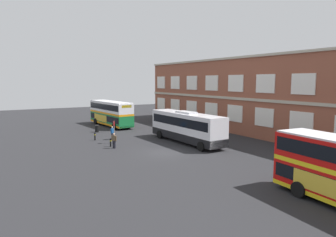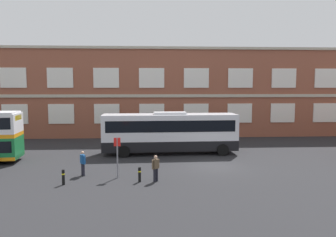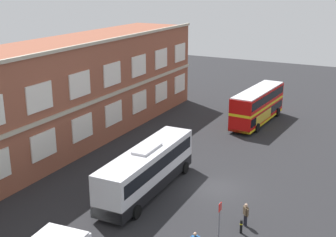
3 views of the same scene
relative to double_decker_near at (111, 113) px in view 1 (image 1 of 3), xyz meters
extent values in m
plane|color=#232326|center=(20.98, 0.28, -2.15)|extent=(120.00, 120.00, 0.00)
cube|color=brown|center=(18.83, 16.28, 3.07)|extent=(52.66, 8.00, 10.43)
cube|color=#B2A893|center=(18.83, 12.20, 2.86)|extent=(52.66, 0.16, 0.36)
cube|color=#B2A893|center=(18.83, 12.23, 8.43)|extent=(52.66, 0.28, 0.30)
cube|color=silver|center=(-4.87, 12.22, 0.77)|extent=(2.95, 0.12, 2.29)
cube|color=silver|center=(0.40, 12.22, 0.77)|extent=(2.95, 0.12, 2.29)
cube|color=silver|center=(5.66, 12.22, 0.77)|extent=(2.95, 0.12, 2.29)
cube|color=silver|center=(10.93, 12.22, 0.77)|extent=(2.95, 0.12, 2.29)
cube|color=silver|center=(16.20, 12.22, 0.77)|extent=(2.95, 0.12, 2.29)
cube|color=silver|center=(21.46, 12.22, 0.77)|extent=(2.95, 0.12, 2.29)
cube|color=silver|center=(26.73, 12.22, 0.77)|extent=(2.95, 0.12, 2.29)
cube|color=silver|center=(-4.87, 12.22, 4.94)|extent=(2.95, 0.12, 2.29)
cube|color=silver|center=(0.40, 12.22, 4.94)|extent=(2.95, 0.12, 2.29)
cube|color=silver|center=(5.66, 12.22, 4.94)|extent=(2.95, 0.12, 2.29)
cube|color=silver|center=(10.93, 12.22, 4.94)|extent=(2.95, 0.12, 2.29)
cube|color=silver|center=(16.20, 12.22, 4.94)|extent=(2.95, 0.12, 2.29)
cube|color=silver|center=(21.46, 12.22, 4.94)|extent=(2.95, 0.12, 2.29)
cube|color=silver|center=(26.73, 12.22, 4.94)|extent=(2.95, 0.12, 2.29)
cube|color=#197038|center=(0.00, 0.00, -0.92)|extent=(11.20, 3.60, 1.75)
cube|color=black|center=(0.00, 0.00, -0.71)|extent=(10.76, 3.60, 0.90)
cube|color=orange|center=(0.00, 0.00, 0.10)|extent=(11.20, 3.60, 0.30)
cube|color=silver|center=(0.00, 0.00, 1.03)|extent=(11.20, 3.60, 1.55)
cube|color=black|center=(0.00, 0.00, 1.10)|extent=(10.76, 3.60, 0.90)
cube|color=orange|center=(0.00, 0.00, -1.66)|extent=(11.20, 3.62, 0.28)
cube|color=silver|center=(0.00, 0.00, 1.86)|extent=(10.97, 3.48, 0.12)
cube|color=gold|center=(-1.19, -1.41, -0.84)|extent=(4.82, 0.50, 1.10)
cube|color=yellow|center=(5.44, 0.53, 1.45)|extent=(0.22, 1.66, 0.40)
cylinder|color=black|center=(3.95, -0.89, -1.63)|extent=(1.07, 0.42, 1.04)
cylinder|color=black|center=(3.71, 1.64, -1.63)|extent=(1.07, 0.42, 1.04)
cylinder|color=black|center=(-3.16, -1.59, -1.63)|extent=(1.07, 0.42, 1.04)
cylinder|color=black|center=(-3.41, 0.95, -1.63)|extent=(1.07, 0.42, 1.04)
cube|color=gold|center=(38.07, -0.68, -0.84)|extent=(4.83, 0.38, 1.10)
cylinder|color=black|center=(36.09, -0.53, -1.63)|extent=(1.06, 0.39, 1.04)
cylinder|color=black|center=(36.27, 2.02, -1.63)|extent=(1.06, 0.39, 1.04)
cube|color=silver|center=(17.79, 3.03, -0.15)|extent=(12.07, 2.90, 3.20)
cube|color=black|center=(17.79, 3.03, 0.49)|extent=(11.35, 2.91, 1.00)
cube|color=black|center=(17.79, 3.03, -1.30)|extent=(12.07, 2.92, 0.90)
cube|color=silver|center=(17.79, 3.03, 1.55)|extent=(2.92, 1.36, 0.20)
cylinder|color=black|center=(22.38, 1.88, -1.63)|extent=(1.05, 0.35, 1.04)
cylinder|color=black|center=(22.31, 4.43, -1.63)|extent=(1.05, 0.35, 1.04)
cylinder|color=black|center=(13.74, 1.63, -1.63)|extent=(1.05, 0.35, 1.04)
cylinder|color=black|center=(13.67, 4.18, -1.63)|extent=(1.05, 0.35, 1.04)
cylinder|color=black|center=(16.28, -5.66, -1.72)|extent=(0.23, 0.23, 0.85)
cylinder|color=black|center=(16.43, -5.53, -1.72)|extent=(0.23, 0.23, 0.85)
cube|color=brown|center=(16.35, -5.59, -1.00)|extent=(0.46, 0.45, 0.60)
cylinder|color=brown|center=(16.17, -5.77, -1.03)|extent=(0.16, 0.16, 0.57)
cylinder|color=brown|center=(16.54, -5.42, -1.03)|extent=(0.16, 0.16, 0.57)
sphere|color=tan|center=(16.35, -5.59, -0.56)|extent=(0.22, 0.22, 0.22)
cylinder|color=black|center=(11.48, -4.05, -1.72)|extent=(0.22, 0.22, 0.85)
cylinder|color=black|center=(11.37, -3.89, -1.72)|extent=(0.22, 0.22, 0.85)
cube|color=#194C8C|center=(11.43, -3.97, -1.00)|extent=(0.42, 0.47, 0.60)
cylinder|color=#194C8C|center=(11.57, -4.19, -1.03)|extent=(0.15, 0.15, 0.57)
cylinder|color=#194C8C|center=(11.28, -3.75, -1.03)|extent=(0.15, 0.15, 0.57)
sphere|color=tan|center=(11.43, -3.97, -0.56)|extent=(0.22, 0.22, 0.22)
cylinder|color=slate|center=(13.83, -4.61, -0.80)|extent=(0.10, 0.10, 2.70)
cube|color=red|center=(13.83, -4.63, 0.27)|extent=(0.44, 0.04, 0.56)
cylinder|color=black|center=(4.82, -3.90, -1.67)|extent=(0.56, 0.56, 0.95)
cylinder|color=black|center=(4.82, -3.90, -1.16)|extent=(0.60, 0.60, 0.08)
cylinder|color=black|center=(10.64, -6.00, -1.67)|extent=(0.18, 0.18, 0.95)
cylinder|color=yellow|center=(10.64, -6.00, -1.47)|extent=(0.19, 0.19, 0.08)
cylinder|color=black|center=(15.33, -5.63, -1.67)|extent=(0.18, 0.18, 0.95)
cylinder|color=yellow|center=(15.33, -5.63, -1.47)|extent=(0.19, 0.19, 0.08)
camera|label=1|loc=(48.29, -17.41, 5.32)|focal=33.00mm
camera|label=2|loc=(16.05, -25.78, 3.87)|focal=34.50mm
camera|label=3|loc=(-10.39, -13.44, 14.18)|focal=47.78mm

